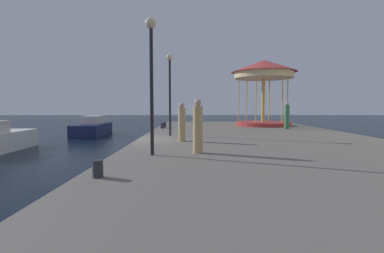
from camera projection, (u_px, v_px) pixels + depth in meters
ground_plane at (137, 155)px, 13.51m from camera, size 120.00×120.00×0.00m
quay_dock at (260, 147)px, 13.50m from camera, size 12.27×29.77×0.80m
motorboat_navy at (91, 128)px, 22.60m from camera, size 2.39×5.06×1.61m
carousel at (263, 76)px, 22.50m from camera, size 5.40×5.40×5.46m
lamp_post_near_edge at (150, 62)px, 8.77m from camera, size 0.36×0.36×4.49m
lamp_post_mid_promenade at (169, 80)px, 14.71m from camera, size 0.36×0.36×4.47m
bollard_north at (161, 126)px, 19.71m from camera, size 0.24×0.24×0.40m
bollard_south at (164, 125)px, 20.70m from camera, size 0.24×0.24×0.40m
bollard_center at (97, 169)px, 6.16m from camera, size 0.24×0.24×0.40m
person_mid_promenade at (286, 116)px, 19.19m from camera, size 0.34×0.34×1.95m
person_near_carousel at (181, 123)px, 12.56m from camera, size 0.34×0.34×1.80m
person_far_corner at (197, 128)px, 9.34m from camera, size 0.34×0.34×1.88m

